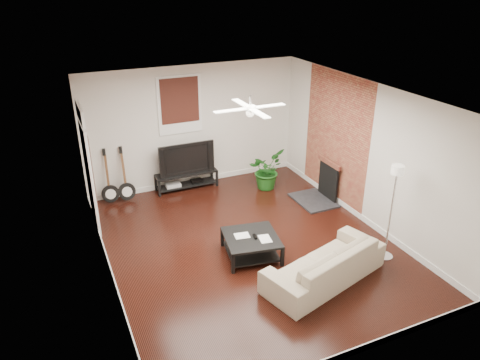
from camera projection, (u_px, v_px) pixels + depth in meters
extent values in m
cube|color=black|center=(249.00, 244.00, 8.43)|extent=(5.00, 6.00, 0.01)
cube|color=white|center=(250.00, 96.00, 7.27)|extent=(5.00, 6.00, 0.01)
cube|color=silver|center=(193.00, 127.00, 10.34)|extent=(5.00, 0.01, 2.80)
cube|color=silver|center=(357.00, 270.00, 5.36)|extent=(5.00, 0.01, 2.80)
cube|color=silver|center=(101.00, 203.00, 6.92)|extent=(0.01, 6.00, 2.80)
cube|color=silver|center=(366.00, 154.00, 8.78)|extent=(0.01, 6.00, 2.80)
cube|color=brown|center=(336.00, 139.00, 9.60)|extent=(0.02, 2.20, 2.80)
cube|color=black|center=(321.00, 181.00, 9.89)|extent=(0.80, 1.10, 0.92)
cube|color=#35130E|center=(180.00, 105.00, 9.97)|extent=(1.00, 0.06, 1.30)
cube|color=white|center=(89.00, 167.00, 8.58)|extent=(0.08, 1.00, 2.50)
cube|color=black|center=(187.00, 180.00, 10.55)|extent=(1.43, 0.38, 0.40)
imported|color=black|center=(185.00, 157.00, 10.33)|extent=(1.28, 0.17, 0.74)
cube|color=black|center=(251.00, 246.00, 8.03)|extent=(1.07, 1.07, 0.39)
imported|color=tan|center=(325.00, 263.00, 7.35)|extent=(2.32, 1.41, 0.63)
imported|color=#1A5618|center=(266.00, 170.00, 10.48)|extent=(1.08, 1.07, 0.90)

